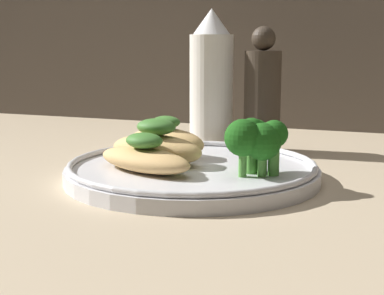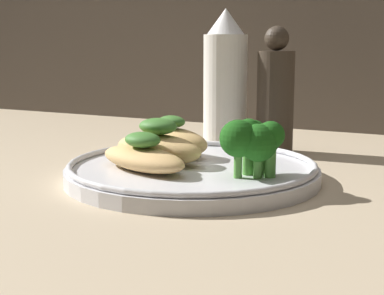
# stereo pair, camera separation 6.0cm
# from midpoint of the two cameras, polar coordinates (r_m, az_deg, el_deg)

# --- Properties ---
(ground_plane) EXTENTS (1.80, 1.80, 0.01)m
(ground_plane) POSITION_cam_midpoint_polar(r_m,az_deg,el_deg) (0.60, 2.83, -3.67)
(ground_plane) COLOR tan
(plate) EXTENTS (0.26, 0.26, 0.02)m
(plate) POSITION_cam_midpoint_polar(r_m,az_deg,el_deg) (0.60, 2.84, -2.29)
(plate) COLOR silver
(plate) RESTS_ON ground_plane
(grilled_meat_front) EXTENTS (0.12, 0.08, 0.04)m
(grilled_meat_front) POSITION_cam_midpoint_polar(r_m,az_deg,el_deg) (0.58, -1.87, -0.89)
(grilled_meat_front) COLOR tan
(grilled_meat_front) RESTS_ON plate
(grilled_meat_middle) EXTENTS (0.11, 0.06, 0.05)m
(grilled_meat_middle) POSITION_cam_midpoint_polar(r_m,az_deg,el_deg) (0.62, -0.38, 0.21)
(grilled_meat_middle) COLOR tan
(grilled_meat_middle) RESTS_ON plate
(grilled_meat_back) EXTENTS (0.10, 0.07, 0.05)m
(grilled_meat_back) POSITION_cam_midpoint_polar(r_m,az_deg,el_deg) (0.65, 0.62, 0.69)
(grilled_meat_back) COLOR tan
(grilled_meat_back) RESTS_ON plate
(broccoli_bunch) EXTENTS (0.06, 0.06, 0.06)m
(broccoli_bunch) POSITION_cam_midpoint_polar(r_m,az_deg,el_deg) (0.56, 9.11, 0.67)
(broccoli_bunch) COLOR #4C8E38
(broccoli_bunch) RESTS_ON plate
(sauce_bottle) EXTENTS (0.06, 0.06, 0.18)m
(sauce_bottle) POSITION_cam_midpoint_polar(r_m,az_deg,el_deg) (0.76, 5.48, 6.21)
(sauce_bottle) COLOR white
(sauce_bottle) RESTS_ON ground_plane
(pepper_grinder) EXTENTS (0.05, 0.05, 0.16)m
(pepper_grinder) POSITION_cam_midpoint_polar(r_m,az_deg,el_deg) (0.74, 10.38, 4.79)
(pepper_grinder) COLOR #382D23
(pepper_grinder) RESTS_ON ground_plane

